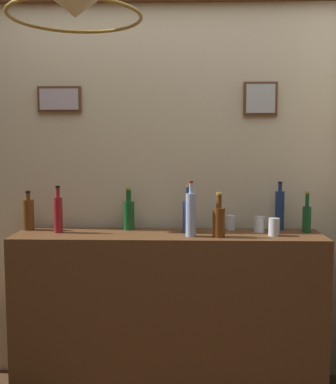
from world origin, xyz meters
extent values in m
cube|color=beige|center=(0.00, 1.10, 1.37)|extent=(3.09, 0.08, 2.75)
cube|color=brown|center=(-0.68, 1.05, 1.76)|extent=(0.27, 0.03, 0.16)
cube|color=#BFB3BF|center=(-0.68, 1.03, 1.76)|extent=(0.24, 0.01, 0.13)
cube|color=brown|center=(0.56, 1.05, 1.76)|extent=(0.20, 0.03, 0.20)
cube|color=silver|center=(0.56, 1.03, 1.76)|extent=(0.17, 0.01, 0.17)
cube|color=brown|center=(0.00, 0.83, 0.48)|extent=(1.80, 0.39, 0.96)
cylinder|color=#174D25|center=(0.82, 0.90, 1.04)|extent=(0.05, 0.05, 0.15)
cylinder|color=#174D25|center=(0.82, 0.90, 1.16)|extent=(0.02, 0.02, 0.08)
cylinder|color=#B7932D|center=(0.82, 0.90, 1.20)|extent=(0.03, 0.03, 0.01)
cylinder|color=brown|center=(0.29, 0.74, 1.05)|extent=(0.07, 0.07, 0.16)
cylinder|color=brown|center=(0.29, 0.74, 1.16)|extent=(0.03, 0.03, 0.07)
cylinder|color=#B7932D|center=(0.29, 0.74, 1.21)|extent=(0.03, 0.03, 0.01)
cylinder|color=maroon|center=(-0.65, 0.85, 1.07)|extent=(0.05, 0.05, 0.21)
cylinder|color=maroon|center=(-0.65, 0.85, 1.20)|extent=(0.02, 0.02, 0.06)
cylinder|color=black|center=(-0.65, 0.85, 1.24)|extent=(0.03, 0.03, 0.01)
cylinder|color=brown|center=(-0.86, 0.93, 1.06)|extent=(0.07, 0.07, 0.19)
cylinder|color=brown|center=(-0.86, 0.93, 1.17)|extent=(0.03, 0.03, 0.04)
cylinder|color=black|center=(-0.86, 0.93, 1.20)|extent=(0.03, 0.03, 0.01)
cylinder|color=#A3B7E2|center=(0.13, 0.75, 1.09)|extent=(0.06, 0.06, 0.24)
cylinder|color=#A3B7E2|center=(0.13, 0.75, 1.24)|extent=(0.02, 0.02, 0.06)
cylinder|color=maroon|center=(0.13, 0.75, 1.27)|extent=(0.02, 0.02, 0.01)
cylinder|color=navy|center=(0.12, 0.87, 1.06)|extent=(0.06, 0.06, 0.19)
cylinder|color=navy|center=(0.12, 0.87, 1.19)|extent=(0.02, 0.02, 0.08)
cylinder|color=#B7932D|center=(0.12, 0.87, 1.24)|extent=(0.02, 0.02, 0.01)
cylinder|color=#185123|center=(-0.25, 0.96, 1.05)|extent=(0.07, 0.07, 0.17)
cylinder|color=#185123|center=(-0.25, 0.96, 1.17)|extent=(0.03, 0.03, 0.07)
cylinder|color=#B7932D|center=(-0.25, 0.96, 1.21)|extent=(0.04, 0.04, 0.01)
cylinder|color=navy|center=(0.67, 0.98, 1.08)|extent=(0.06, 0.06, 0.24)
cylinder|color=navy|center=(0.67, 0.98, 1.22)|extent=(0.02, 0.02, 0.05)
cylinder|color=black|center=(0.67, 0.98, 1.25)|extent=(0.03, 0.03, 0.01)
cylinder|color=silver|center=(0.54, 0.89, 1.01)|extent=(0.06, 0.06, 0.09)
cylinder|color=silver|center=(0.38, 0.98, 1.01)|extent=(0.06, 0.06, 0.09)
cylinder|color=silver|center=(0.61, 0.78, 1.01)|extent=(0.06, 0.06, 0.10)
torus|color=#AD8433|center=(-0.38, 0.16, 2.02)|extent=(0.58, 0.58, 0.02)
camera|label=1|loc=(0.08, -1.90, 1.47)|focal=44.35mm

